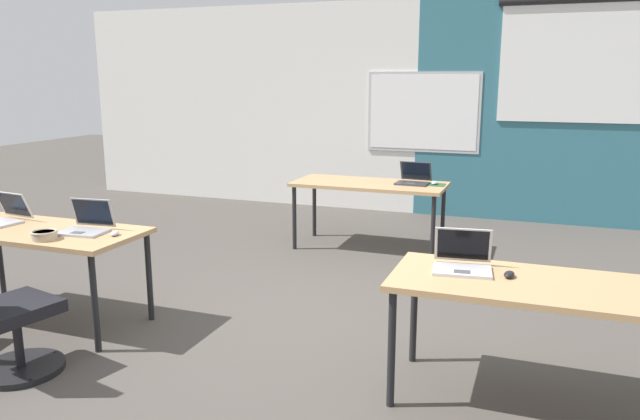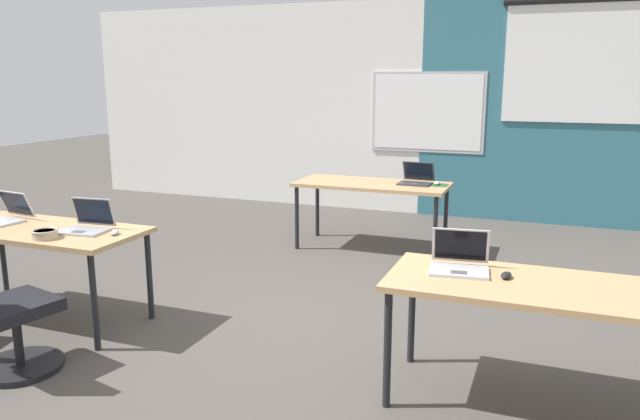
{
  "view_description": "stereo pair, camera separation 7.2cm",
  "coord_description": "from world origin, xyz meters",
  "px_view_note": "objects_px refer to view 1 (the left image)",
  "views": [
    {
      "loc": [
        1.73,
        -4.0,
        1.82
      ],
      "look_at": [
        0.11,
        0.38,
        0.8
      ],
      "focal_mm": 34.52,
      "sensor_mm": 36.0,
      "label": 1
    },
    {
      "loc": [
        1.8,
        -3.97,
        1.82
      ],
      "look_at": [
        0.11,
        0.38,
        0.8
      ],
      "focal_mm": 34.52,
      "sensor_mm": 36.0,
      "label": 2
    }
  ],
  "objects_px": {
    "laptop_far_right": "(413,179)",
    "laptop_near_left_inner": "(86,225)",
    "laptop_near_right_inner": "(462,261)",
    "desk_near_left": "(38,237)",
    "mouse_near_right_inner": "(509,274)",
    "desk_far_center": "(369,188)",
    "desk_near_right": "(538,293)",
    "mouse_near_left_inner": "(115,233)",
    "chair_near_left_inner": "(4,319)",
    "laptop_near_left_end": "(3,216)",
    "snack_bowl": "(44,235)",
    "mouse_far_right": "(434,183)"
  },
  "relations": [
    {
      "from": "desk_near_left",
      "to": "mouse_far_right",
      "type": "bearing_deg",
      "value": 50.19
    },
    {
      "from": "laptop_near_left_end",
      "to": "snack_bowl",
      "type": "bearing_deg",
      "value": -16.5
    },
    {
      "from": "mouse_near_left_inner",
      "to": "laptop_far_right",
      "type": "height_order",
      "value": "laptop_far_right"
    },
    {
      "from": "mouse_far_right",
      "to": "desk_near_left",
      "type": "bearing_deg",
      "value": -129.81
    },
    {
      "from": "desk_near_left",
      "to": "mouse_near_left_inner",
      "type": "bearing_deg",
      "value": 3.1
    },
    {
      "from": "laptop_near_left_inner",
      "to": "mouse_near_left_inner",
      "type": "bearing_deg",
      "value": -10.21
    },
    {
      "from": "laptop_near_right_inner",
      "to": "mouse_far_right",
      "type": "height_order",
      "value": "laptop_near_right_inner"
    },
    {
      "from": "desk_near_left",
      "to": "desk_near_right",
      "type": "height_order",
      "value": "same"
    },
    {
      "from": "laptop_far_right",
      "to": "laptop_near_left_inner",
      "type": "bearing_deg",
      "value": -120.24
    },
    {
      "from": "chair_near_left_inner",
      "to": "laptop_near_left_end",
      "type": "xyz_separation_m",
      "value": [
        -0.87,
        0.85,
        0.39
      ]
    },
    {
      "from": "mouse_near_right_inner",
      "to": "laptop_far_right",
      "type": "height_order",
      "value": "laptop_far_right"
    },
    {
      "from": "mouse_near_left_inner",
      "to": "laptop_far_right",
      "type": "relative_size",
      "value": 0.33
    },
    {
      "from": "mouse_near_left_inner",
      "to": "laptop_near_right_inner",
      "type": "height_order",
      "value": "laptop_near_right_inner"
    },
    {
      "from": "chair_near_left_inner",
      "to": "laptop_near_right_inner",
      "type": "height_order",
      "value": "laptop_near_right_inner"
    },
    {
      "from": "laptop_far_right",
      "to": "desk_near_right",
      "type": "bearing_deg",
      "value": -63.9
    },
    {
      "from": "desk_near_left",
      "to": "mouse_near_right_inner",
      "type": "xyz_separation_m",
      "value": [
        3.34,
        0.04,
        0.08
      ]
    },
    {
      "from": "desk_near_left",
      "to": "mouse_near_left_inner",
      "type": "height_order",
      "value": "mouse_near_left_inner"
    },
    {
      "from": "laptop_near_left_inner",
      "to": "mouse_near_left_inner",
      "type": "distance_m",
      "value": 0.27
    },
    {
      "from": "laptop_near_right_inner",
      "to": "mouse_near_right_inner",
      "type": "xyz_separation_m",
      "value": [
        0.27,
        -0.05,
        -0.03
      ]
    },
    {
      "from": "laptop_near_left_inner",
      "to": "laptop_near_right_inner",
      "type": "distance_m",
      "value": 2.67
    },
    {
      "from": "laptop_near_right_inner",
      "to": "laptop_near_left_inner",
      "type": "bearing_deg",
      "value": 173.39
    },
    {
      "from": "laptop_near_right_inner",
      "to": "snack_bowl",
      "type": "height_order",
      "value": "laptop_near_right_inner"
    },
    {
      "from": "mouse_near_left_inner",
      "to": "laptop_near_right_inner",
      "type": "relative_size",
      "value": 0.31
    },
    {
      "from": "laptop_near_left_inner",
      "to": "snack_bowl",
      "type": "height_order",
      "value": "laptop_near_left_inner"
    },
    {
      "from": "desk_near_right",
      "to": "mouse_near_left_inner",
      "type": "bearing_deg",
      "value": 179.27
    },
    {
      "from": "laptop_far_right",
      "to": "mouse_far_right",
      "type": "distance_m",
      "value": 0.22
    },
    {
      "from": "laptop_near_right_inner",
      "to": "laptop_far_right",
      "type": "height_order",
      "value": "laptop_near_right_inner"
    },
    {
      "from": "mouse_far_right",
      "to": "snack_bowl",
      "type": "distance_m",
      "value": 3.78
    },
    {
      "from": "desk_far_center",
      "to": "chair_near_left_inner",
      "type": "distance_m",
      "value": 3.81
    },
    {
      "from": "desk_near_left",
      "to": "laptop_far_right",
      "type": "distance_m",
      "value": 3.64
    },
    {
      "from": "desk_near_right",
      "to": "laptop_far_right",
      "type": "xyz_separation_m",
      "value": [
        -1.3,
        2.9,
        0.11
      ]
    },
    {
      "from": "mouse_near_left_inner",
      "to": "mouse_near_right_inner",
      "type": "distance_m",
      "value": 2.67
    },
    {
      "from": "desk_near_right",
      "to": "laptop_far_right",
      "type": "relative_size",
      "value": 4.7
    },
    {
      "from": "laptop_near_right_inner",
      "to": "laptop_far_right",
      "type": "xyz_separation_m",
      "value": [
        -0.88,
        2.81,
        -0.0
      ]
    },
    {
      "from": "desk_far_center",
      "to": "snack_bowl",
      "type": "relative_size",
      "value": 9.01
    },
    {
      "from": "chair_near_left_inner",
      "to": "mouse_near_right_inner",
      "type": "xyz_separation_m",
      "value": [
        2.88,
        0.81,
        0.36
      ]
    },
    {
      "from": "chair_near_left_inner",
      "to": "desk_far_center",
      "type": "bearing_deg",
      "value": -96.4
    },
    {
      "from": "desk_far_center",
      "to": "laptop_near_left_inner",
      "type": "height_order",
      "value": "laptop_near_left_inner"
    },
    {
      "from": "laptop_near_left_end",
      "to": "mouse_far_right",
      "type": "height_order",
      "value": "laptop_near_left_end"
    },
    {
      "from": "desk_near_left",
      "to": "desk_near_right",
      "type": "bearing_deg",
      "value": 0.0
    },
    {
      "from": "desk_far_center",
      "to": "mouse_near_right_inner",
      "type": "bearing_deg",
      "value": -60.06
    },
    {
      "from": "mouse_near_left_inner",
      "to": "mouse_far_right",
      "type": "height_order",
      "value": "mouse_far_right"
    },
    {
      "from": "laptop_far_right",
      "to": "laptop_near_right_inner",
      "type": "bearing_deg",
      "value": -70.74
    },
    {
      "from": "mouse_near_right_inner",
      "to": "snack_bowl",
      "type": "bearing_deg",
      "value": -175.1
    },
    {
      "from": "chair_near_left_inner",
      "to": "mouse_far_right",
      "type": "xyz_separation_m",
      "value": [
        1.95,
        3.67,
        0.36
      ]
    },
    {
      "from": "desk_far_center",
      "to": "laptop_near_left_end",
      "type": "relative_size",
      "value": 4.38
    },
    {
      "from": "desk_near_left",
      "to": "laptop_near_left_end",
      "type": "height_order",
      "value": "laptop_near_left_end"
    },
    {
      "from": "desk_far_center",
      "to": "chair_near_left_inner",
      "type": "height_order",
      "value": "chair_near_left_inner"
    },
    {
      "from": "chair_near_left_inner",
      "to": "laptop_near_left_end",
      "type": "distance_m",
      "value": 1.27
    },
    {
      "from": "desk_far_center",
      "to": "laptop_near_left_inner",
      "type": "xyz_separation_m",
      "value": [
        -1.35,
        -2.74,
        0.11
      ]
    }
  ]
}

